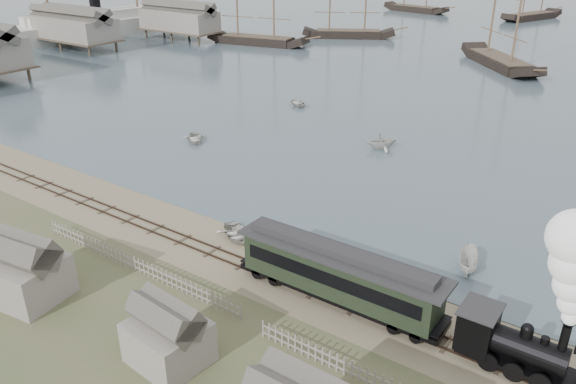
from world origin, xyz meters
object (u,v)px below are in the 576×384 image
Objects in this scene: locomotive at (553,313)px; beached_dinghy at (236,233)px; passenger_coach at (339,273)px; steamship at (96,11)px.

locomotive is 23.31m from beached_dinghy.
passenger_coach is 0.27× the size of steamship.
passenger_coach is 111.11m from steamship.
beached_dinghy is (-10.63, 2.70, -1.78)m from passenger_coach.
locomotive is at bearing -63.41° from beached_dinghy.
beached_dinghy is at bearing 173.26° from locomotive.
passenger_coach is 11.11m from beached_dinghy.
locomotive is 0.68× the size of passenger_coach.
passenger_coach is (-12.17, 0.00, -2.22)m from locomotive.
steamship is at bearing 152.48° from locomotive.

